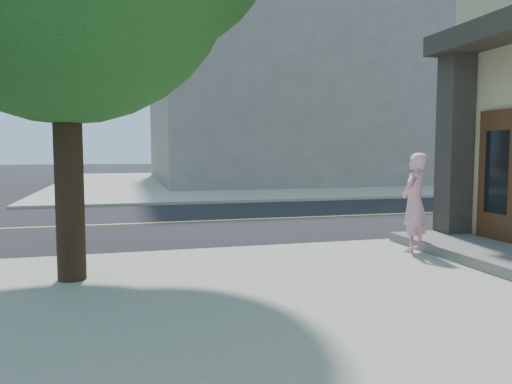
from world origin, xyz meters
name	(u,v)px	position (x,y,z in m)	size (l,w,h in m)	color
road_ew	(9,228)	(0.00, 4.50, 0.01)	(140.00, 9.00, 0.01)	black
sidewalk_ne	(288,180)	(13.50, 21.50, 0.06)	(29.00, 25.00, 0.12)	gray
filler_ne	(293,74)	(14.00, 22.00, 7.12)	(18.00, 16.00, 14.00)	slate
man_on_phone	(414,202)	(8.26, -1.30, 1.06)	(0.68, 0.45, 1.87)	#F3A3B7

